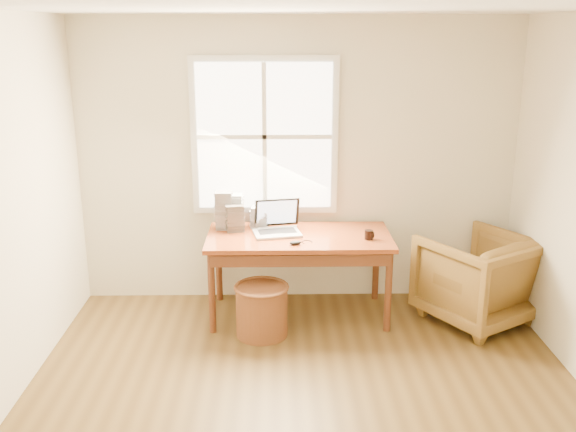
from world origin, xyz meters
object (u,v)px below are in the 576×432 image
Objects in this scene: desk at (299,237)px; wicker_stool at (262,311)px; cd_stack_a at (234,211)px; armchair at (477,278)px; laptop at (277,219)px; coffee_mug at (369,235)px.

desk is 0.73m from wicker_stool.
desk is at bearing -21.66° from cd_stack_a.
cd_stack_a reaches higher than desk.
armchair is 1.90m from wicker_stool.
laptop is at bearing -37.28° from armchair.
coffee_mug is 1.22m from cd_stack_a.
coffee_mug reaches higher than wicker_stool.
cd_stack_a is at bearing 111.80° from wicker_stool.
desk is 19.90× the size of coffee_mug.
cd_stack_a is (-0.38, 0.21, 0.02)m from laptop.
armchair is 1.04m from coffee_mug.
cd_stack_a reaches higher than wicker_stool.
coffee_mug is at bearing -32.95° from armchair.
armchair is 1.99× the size of wicker_stool.
laptop reaches higher than desk.
laptop is 1.25× the size of cd_stack_a.
coffee_mug is at bearing -21.42° from laptop.
wicker_stool is 0.97m from cd_stack_a.
desk is 0.25m from laptop.
armchair is 2.76× the size of cd_stack_a.
laptop reaches higher than coffee_mug.
laptop is at bearing 72.60° from wicker_stool.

